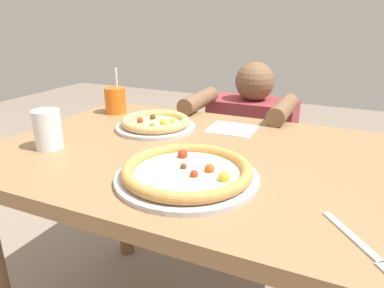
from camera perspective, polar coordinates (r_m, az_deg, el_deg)
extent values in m
cube|color=#936D47|center=(1.07, -0.05, -1.99)|extent=(1.19, 0.84, 0.04)
cylinder|color=brown|center=(1.74, -10.95, -6.96)|extent=(0.07, 0.07, 0.71)
cylinder|color=brown|center=(1.47, 25.41, -14.14)|extent=(0.07, 0.07, 0.71)
cylinder|color=#B7B7BC|center=(0.88, -0.81, -5.34)|extent=(0.35, 0.35, 0.01)
cylinder|color=beige|center=(0.87, -0.81, -4.68)|extent=(0.26, 0.26, 0.01)
torus|color=#C68C47|center=(0.87, -0.82, -4.12)|extent=(0.32, 0.32, 0.03)
sphere|color=maroon|center=(0.84, 0.35, -4.82)|extent=(0.02, 0.02, 0.02)
sphere|color=maroon|center=(0.95, -1.50, -1.66)|extent=(0.03, 0.03, 0.03)
sphere|color=#BF4C19|center=(0.87, 2.83, -3.95)|extent=(0.02, 0.02, 0.02)
sphere|color=brown|center=(0.88, -1.36, -3.60)|extent=(0.02, 0.02, 0.02)
sphere|color=gold|center=(0.82, 5.19, -5.27)|extent=(0.03, 0.03, 0.03)
cylinder|color=#B7B7BC|center=(1.27, -5.81, 2.74)|extent=(0.28, 0.28, 0.01)
cylinder|color=#E5CC7F|center=(1.27, -5.83, 3.22)|extent=(0.18, 0.18, 0.01)
torus|color=tan|center=(1.27, -5.84, 3.64)|extent=(0.24, 0.24, 0.03)
sphere|color=brown|center=(1.31, -6.28, 4.28)|extent=(0.02, 0.02, 0.02)
sphere|color=#BF4C19|center=(1.20, -6.39, 2.80)|extent=(0.02, 0.02, 0.02)
sphere|color=gold|center=(1.22, -4.15, 3.05)|extent=(0.02, 0.02, 0.02)
sphere|color=gold|center=(1.24, -4.63, 3.48)|extent=(0.02, 0.02, 0.02)
sphere|color=maroon|center=(1.27, -8.28, 3.72)|extent=(0.02, 0.02, 0.02)
sphere|color=gold|center=(1.26, -3.16, 3.71)|extent=(0.02, 0.02, 0.02)
cylinder|color=orange|center=(1.49, -12.13, 6.83)|extent=(0.09, 0.09, 0.10)
cylinder|color=white|center=(1.47, -11.96, 10.01)|extent=(0.02, 0.02, 0.09)
cylinder|color=silver|center=(1.15, -22.05, 2.17)|extent=(0.08, 0.08, 0.12)
cube|color=white|center=(1.13, -21.55, 3.96)|extent=(0.03, 0.03, 0.03)
cube|color=white|center=(1.15, -22.55, 4.35)|extent=(0.02, 0.02, 0.02)
cube|color=white|center=(1.27, 6.41, 2.42)|extent=(0.16, 0.15, 0.00)
cube|color=silver|center=(0.73, 24.01, -13.16)|extent=(0.11, 0.14, 0.00)
cylinder|color=#333847|center=(1.89, 8.87, -8.98)|extent=(0.32, 0.32, 0.45)
cube|color=maroon|center=(1.74, 9.53, 2.04)|extent=(0.40, 0.22, 0.31)
sphere|color=brown|center=(1.68, 9.99, 9.80)|extent=(0.18, 0.18, 0.18)
cylinder|color=brown|center=(1.54, 1.08, 6.96)|extent=(0.07, 0.28, 0.07)
cylinder|color=brown|center=(1.43, 14.32, 5.40)|extent=(0.07, 0.28, 0.07)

